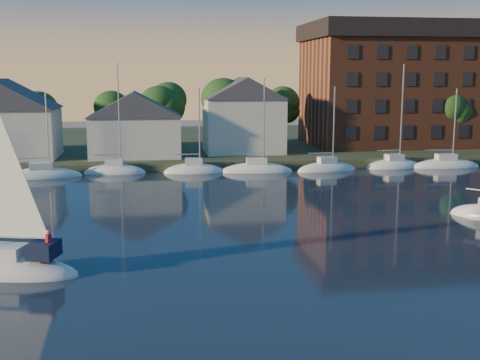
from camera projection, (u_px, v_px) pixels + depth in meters
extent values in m
cube|color=#2D3921|center=(177.00, 146.00, 94.11)|extent=(160.00, 50.00, 2.00)
cube|color=brown|center=(186.00, 169.00, 71.71)|extent=(120.00, 3.00, 1.00)
cube|color=silver|center=(3.00, 133.00, 73.59)|extent=(13.00, 9.00, 6.00)
cube|color=silver|center=(135.00, 136.00, 75.08)|extent=(11.00, 8.00, 5.00)
cube|color=silver|center=(243.00, 126.00, 78.94)|extent=(10.00, 8.00, 7.00)
cube|color=brown|center=(412.00, 93.00, 87.95)|extent=(30.00, 16.00, 15.00)
cube|color=black|center=(415.00, 32.00, 86.44)|extent=(31.00, 17.00, 2.40)
cylinder|color=#372519|center=(44.00, 139.00, 79.27)|extent=(0.50, 0.50, 3.50)
sphere|color=#1A3C15|center=(42.00, 105.00, 78.50)|extent=(5.40, 5.40, 5.40)
cylinder|color=#372519|center=(106.00, 138.00, 80.46)|extent=(0.50, 0.50, 3.50)
sphere|color=#1A3C15|center=(105.00, 104.00, 79.69)|extent=(5.40, 5.40, 5.40)
cylinder|color=#372519|center=(166.00, 137.00, 81.65)|extent=(0.50, 0.50, 3.50)
sphere|color=#1A3C15|center=(165.00, 104.00, 80.88)|extent=(5.40, 5.40, 5.40)
cylinder|color=#372519|center=(224.00, 136.00, 82.84)|extent=(0.50, 0.50, 3.50)
sphere|color=#1A3C15|center=(224.00, 104.00, 82.07)|extent=(5.40, 5.40, 5.40)
cylinder|color=#372519|center=(281.00, 135.00, 84.03)|extent=(0.50, 0.50, 3.50)
sphere|color=#1A3C15|center=(281.00, 103.00, 83.26)|extent=(5.40, 5.40, 5.40)
cylinder|color=#372519|center=(336.00, 134.00, 85.22)|extent=(0.50, 0.50, 3.50)
sphere|color=#1A3C15|center=(337.00, 103.00, 84.45)|extent=(5.40, 5.40, 5.40)
cylinder|color=#372519|center=(390.00, 133.00, 86.40)|extent=(0.50, 0.50, 3.50)
sphere|color=#1A3C15|center=(391.00, 102.00, 85.63)|extent=(5.40, 5.40, 5.40)
cylinder|color=#372519|center=(442.00, 133.00, 87.59)|extent=(0.50, 0.50, 3.50)
sphere|color=#1A3C15|center=(444.00, 102.00, 86.82)|extent=(5.40, 5.40, 5.40)
ellipsoid|color=silver|center=(43.00, 176.00, 66.41)|extent=(7.50, 2.40, 2.20)
cube|color=silver|center=(42.00, 165.00, 66.19)|extent=(2.10, 1.32, 0.70)
cylinder|color=#A5A8AD|center=(47.00, 123.00, 65.50)|extent=(0.16, 0.16, 10.00)
cylinder|color=#A5A8AD|center=(34.00, 157.00, 65.92)|extent=(3.15, 0.12, 0.12)
ellipsoid|color=silver|center=(117.00, 175.00, 67.60)|extent=(7.50, 2.40, 2.20)
cube|color=silver|center=(116.00, 163.00, 67.38)|extent=(2.10, 1.32, 0.70)
cylinder|color=#A5A8AD|center=(122.00, 122.00, 66.68)|extent=(0.16, 0.16, 10.00)
cylinder|color=#A5A8AD|center=(109.00, 156.00, 67.11)|extent=(3.15, 0.12, 0.12)
ellipsoid|color=silver|center=(188.00, 173.00, 68.79)|extent=(7.50, 2.40, 2.20)
cube|color=silver|center=(188.00, 162.00, 68.57)|extent=(2.10, 1.32, 0.70)
cylinder|color=#A5A8AD|center=(194.00, 121.00, 67.87)|extent=(0.16, 0.16, 10.00)
cylinder|color=#A5A8AD|center=(180.00, 154.00, 68.30)|extent=(3.15, 0.12, 0.12)
ellipsoid|color=silver|center=(257.00, 171.00, 69.98)|extent=(7.50, 2.40, 2.20)
cube|color=silver|center=(257.00, 160.00, 69.76)|extent=(2.10, 1.32, 0.70)
cylinder|color=#A5A8AD|center=(263.00, 120.00, 69.06)|extent=(0.16, 0.16, 10.00)
cylinder|color=#A5A8AD|center=(250.00, 153.00, 69.49)|extent=(3.15, 0.12, 0.12)
ellipsoid|color=silver|center=(323.00, 170.00, 71.17)|extent=(7.50, 2.40, 2.20)
cube|color=silver|center=(323.00, 159.00, 70.94)|extent=(2.10, 1.32, 0.70)
cylinder|color=#A5A8AD|center=(330.00, 119.00, 70.25)|extent=(0.16, 0.16, 10.00)
cylinder|color=#A5A8AD|center=(317.00, 152.00, 70.68)|extent=(3.15, 0.12, 0.12)
ellipsoid|color=silver|center=(387.00, 168.00, 72.36)|extent=(7.50, 2.40, 2.20)
cube|color=silver|center=(388.00, 157.00, 72.13)|extent=(2.10, 1.32, 0.70)
cylinder|color=#A5A8AD|center=(395.00, 119.00, 71.44)|extent=(0.16, 0.16, 10.00)
cylinder|color=#A5A8AD|center=(381.00, 151.00, 71.86)|extent=(3.15, 0.12, 0.12)
ellipsoid|color=silver|center=(449.00, 167.00, 73.55)|extent=(7.50, 2.40, 2.20)
cube|color=silver|center=(450.00, 156.00, 73.32)|extent=(2.10, 1.32, 0.70)
cylinder|color=#A5A8AD|center=(458.00, 118.00, 72.63)|extent=(0.16, 0.16, 10.00)
cylinder|color=#A5A8AD|center=(444.00, 149.00, 73.05)|extent=(3.15, 0.12, 0.12)
ellipsoid|color=silver|center=(4.00, 273.00, 34.05)|extent=(9.36, 5.30, 2.20)
cube|color=silver|center=(2.00, 251.00, 33.83)|extent=(2.84, 2.23, 0.70)
cylinder|color=#A5A8AD|center=(18.00, 237.00, 33.55)|extent=(3.62, 1.19, 0.12)
cube|color=black|center=(44.00, 250.00, 33.45)|extent=(1.83, 2.05, 0.90)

